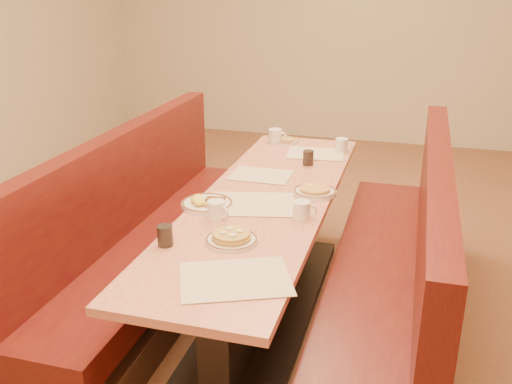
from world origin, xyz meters
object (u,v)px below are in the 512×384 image
(booth_left, at_px, (149,245))
(eggs_plate, at_px, (206,203))
(coffee_mug_a, at_px, (302,210))
(soda_tumbler_near, at_px, (165,236))
(diner_table, at_px, (265,258))
(coffee_mug_c, at_px, (342,145))
(soda_tumbler_mid, at_px, (308,158))
(coffee_mug_b, at_px, (217,210))
(pancake_plate, at_px, (232,238))
(coffee_mug_d, at_px, (276,136))
(booth_right, at_px, (395,278))

(booth_left, height_order, eggs_plate, booth_left)
(coffee_mug_a, distance_m, soda_tumbler_near, 0.71)
(diner_table, xyz_separation_m, coffee_mug_c, (0.28, 0.98, 0.42))
(diner_table, relative_size, coffee_mug_a, 20.41)
(coffee_mug_a, bearing_deg, soda_tumbler_near, -153.48)
(diner_table, distance_m, booth_left, 0.73)
(soda_tumbler_mid, bearing_deg, coffee_mug_b, -105.37)
(diner_table, xyz_separation_m, coffee_mug_a, (0.25, -0.23, 0.42))
(coffee_mug_b, bearing_deg, coffee_mug_c, 94.37)
(pancake_plate, distance_m, coffee_mug_a, 0.43)
(coffee_mug_d, bearing_deg, booth_left, -114.58)
(coffee_mug_b, bearing_deg, coffee_mug_a, 38.91)
(diner_table, relative_size, soda_tumbler_mid, 26.41)
(coffee_mug_a, xyz_separation_m, coffee_mug_d, (-0.46, 1.29, 0.01))
(soda_tumbler_near, distance_m, soda_tumbler_mid, 1.38)
(coffee_mug_b, xyz_separation_m, coffee_mug_d, (-0.05, 1.41, 0.00))
(coffee_mug_c, bearing_deg, coffee_mug_a, -86.03)
(diner_table, distance_m, booth_right, 0.73)
(coffee_mug_a, xyz_separation_m, soda_tumbler_near, (-0.53, -0.46, -0.00))
(booth_right, relative_size, coffee_mug_b, 20.25)
(coffee_mug_b, bearing_deg, booth_left, 171.24)
(eggs_plate, height_order, coffee_mug_a, coffee_mug_a)
(coffee_mug_c, distance_m, coffee_mug_d, 0.50)
(coffee_mug_c, distance_m, soda_tumbler_near, 1.77)
(eggs_plate, distance_m, coffee_mug_d, 1.26)
(coffee_mug_a, relative_size, coffee_mug_c, 1.00)
(booth_right, distance_m, soda_tumbler_mid, 0.98)
(booth_right, bearing_deg, diner_table, 180.00)
(pancake_plate, height_order, coffee_mug_c, coffee_mug_c)
(coffee_mug_a, height_order, coffee_mug_c, coffee_mug_a)
(diner_table, xyz_separation_m, coffee_mug_b, (-0.16, -0.35, 0.43))
(soda_tumbler_near, bearing_deg, coffee_mug_b, 70.07)
(diner_table, height_order, soda_tumbler_mid, soda_tumbler_mid)
(soda_tumbler_mid, bearing_deg, pancake_plate, -95.59)
(booth_left, height_order, coffee_mug_b, booth_left)
(booth_left, xyz_separation_m, soda_tumbler_mid, (0.85, 0.63, 0.44))
(diner_table, distance_m, eggs_plate, 0.52)
(coffee_mug_a, distance_m, coffee_mug_b, 0.43)
(booth_right, bearing_deg, coffee_mug_b, -158.39)
(coffee_mug_a, relative_size, soda_tumbler_near, 1.26)
(eggs_plate, bearing_deg, booth_left, 156.58)
(eggs_plate, relative_size, coffee_mug_a, 2.24)
(coffee_mug_d, xyz_separation_m, soda_tumbler_mid, (0.32, -0.43, -0.01))
(coffee_mug_c, distance_m, soda_tumbler_mid, 0.39)
(pancake_plate, distance_m, soda_tumbler_near, 0.30)
(soda_tumbler_mid, bearing_deg, eggs_plate, -114.81)
(coffee_mug_c, height_order, soda_tumbler_near, soda_tumbler_near)
(booth_right, height_order, coffee_mug_d, booth_right)
(coffee_mug_c, bearing_deg, coffee_mug_b, -102.83)
(soda_tumbler_near, height_order, soda_tumbler_mid, soda_tumbler_near)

